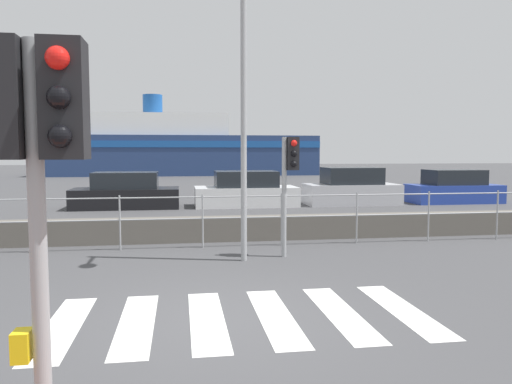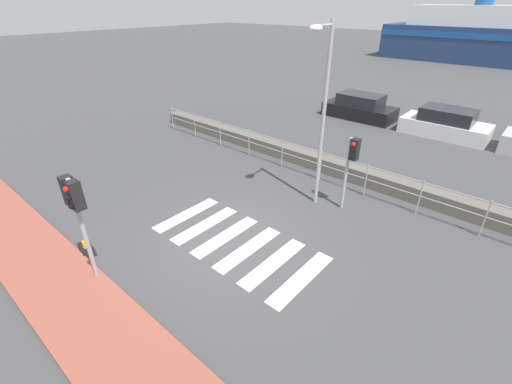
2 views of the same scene
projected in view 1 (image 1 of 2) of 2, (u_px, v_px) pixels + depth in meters
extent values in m
plane|color=#424244|center=(220.00, 319.00, 6.52)|extent=(160.00, 160.00, 0.00)
cube|color=silver|center=(63.00, 327.00, 6.23)|extent=(0.45, 2.40, 0.01)
cube|color=silver|center=(137.00, 323.00, 6.36)|extent=(0.45, 2.40, 0.01)
cube|color=silver|center=(207.00, 319.00, 6.50)|extent=(0.45, 2.40, 0.01)
cube|color=silver|center=(275.00, 316.00, 6.63)|extent=(0.45, 2.40, 0.01)
cube|color=silver|center=(340.00, 313.00, 6.77)|extent=(0.45, 2.40, 0.01)
cube|color=silver|center=(402.00, 309.00, 6.90)|extent=(0.45, 2.40, 0.01)
cube|color=#605B54|center=(201.00, 229.00, 12.21)|extent=(20.32, 0.55, 0.58)
cylinder|color=#9EA0A3|center=(202.00, 197.00, 11.28)|extent=(18.29, 0.03, 0.03)
cylinder|color=#9EA0A3|center=(203.00, 218.00, 11.32)|extent=(18.29, 0.03, 0.03)
cylinder|color=#9EA0A3|center=(33.00, 225.00, 10.77)|extent=(0.04, 0.04, 1.22)
cylinder|color=#9EA0A3|center=(120.00, 223.00, 11.05)|extent=(0.04, 0.04, 1.22)
cylinder|color=#9EA0A3|center=(203.00, 221.00, 11.32)|extent=(0.04, 0.04, 1.22)
cylinder|color=#9EA0A3|center=(282.00, 219.00, 11.60)|extent=(0.04, 0.04, 1.22)
cylinder|color=#9EA0A3|center=(357.00, 218.00, 11.87)|extent=(0.04, 0.04, 1.22)
cylinder|color=#9EA0A3|center=(429.00, 216.00, 12.15)|extent=(0.04, 0.04, 1.22)
cylinder|color=#9EA0A3|center=(497.00, 215.00, 12.42)|extent=(0.04, 0.04, 1.22)
cylinder|color=#9EA0A3|center=(40.00, 285.00, 2.91)|extent=(0.10, 0.10, 2.82)
cube|color=black|center=(1.00, 99.00, 2.80)|extent=(0.24, 0.24, 0.68)
sphere|color=red|center=(8.00, 65.00, 2.92)|extent=(0.13, 0.13, 0.13)
sphere|color=black|center=(10.00, 101.00, 2.94)|extent=(0.13, 0.13, 0.13)
sphere|color=black|center=(11.00, 137.00, 2.95)|extent=(0.13, 0.13, 0.13)
cube|color=black|center=(64.00, 100.00, 2.85)|extent=(0.24, 0.24, 0.68)
sphere|color=red|center=(57.00, 58.00, 2.70)|extent=(0.13, 0.13, 0.13)
sphere|color=black|center=(59.00, 97.00, 2.71)|extent=(0.13, 0.13, 0.13)
sphere|color=black|center=(60.00, 136.00, 2.73)|extent=(0.13, 0.13, 0.13)
cube|color=yellow|center=(22.00, 346.00, 2.92)|extent=(0.10, 0.14, 0.18)
cylinder|color=#9EA0A3|center=(284.00, 197.00, 10.30)|extent=(0.10, 0.10, 2.49)
cube|color=black|center=(292.00, 154.00, 10.26)|extent=(0.24, 0.24, 0.68)
sphere|color=red|center=(294.00, 143.00, 10.10)|extent=(0.13, 0.13, 0.13)
sphere|color=black|center=(294.00, 154.00, 10.12)|extent=(0.13, 0.13, 0.13)
sphere|color=black|center=(294.00, 164.00, 10.14)|extent=(0.13, 0.13, 0.13)
cylinder|color=#9EA0A3|center=(244.00, 118.00, 9.80)|extent=(0.12, 0.12, 5.68)
cube|color=navy|center=(185.00, 155.00, 47.32)|extent=(24.55, 6.49, 3.65)
cube|color=white|center=(153.00, 125.00, 46.65)|extent=(13.75, 5.19, 2.01)
cube|color=#194C99|center=(185.00, 144.00, 44.02)|extent=(24.55, 0.08, 0.58)
cylinder|color=#194C99|center=(153.00, 105.00, 46.49)|extent=(1.80, 1.80, 1.80)
cube|color=black|center=(126.00, 198.00, 19.34)|extent=(4.05, 1.81, 0.77)
cube|color=#1E2328|center=(126.00, 180.00, 19.29)|extent=(2.43, 1.59, 0.63)
cube|color=silver|center=(246.00, 196.00, 20.05)|extent=(4.08, 1.89, 0.78)
cube|color=#1E2328|center=(246.00, 179.00, 19.99)|extent=(2.45, 1.66, 0.63)
cube|color=#BCBCC1|center=(351.00, 194.00, 20.71)|extent=(3.81, 1.80, 0.84)
cube|color=#1E2328|center=(352.00, 176.00, 20.65)|extent=(2.29, 1.58, 0.69)
cube|color=#233D9E|center=(453.00, 194.00, 21.40)|extent=(3.82, 1.70, 0.78)
cube|color=#1E2328|center=(454.00, 177.00, 21.35)|extent=(2.29, 1.50, 0.64)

